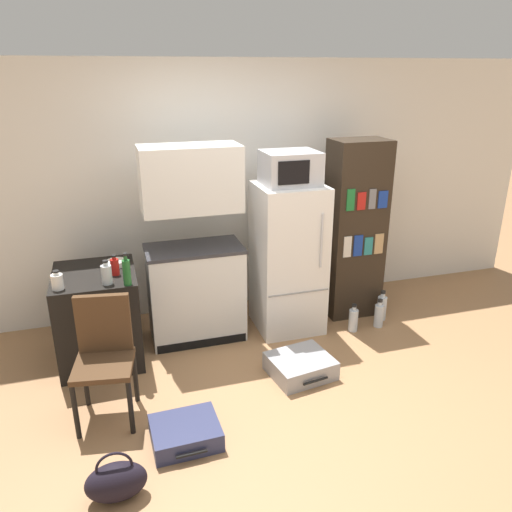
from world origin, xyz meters
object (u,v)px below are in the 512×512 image
Objects in this scene: water_bottle_back at (382,307)px; refrigerator at (288,258)px; bottle_clear_short at (107,274)px; chair at (104,348)px; kitchen_hutch at (194,255)px; suitcase_large_flat at (185,433)px; bottle_milk_white at (57,281)px; microwave at (290,168)px; bottle_ketchup_red at (115,266)px; water_bottle_middle at (353,320)px; suitcase_small_flat at (300,366)px; bottle_green_tall at (127,272)px; bookshelf at (355,230)px; bowl at (116,263)px; handbag at (116,481)px; water_bottle_front at (379,315)px; side_table at (99,316)px.

refrigerator is at bearing 170.09° from water_bottle_back.
chair is at bearing -97.05° from bottle_clear_short.
refrigerator reaches higher than chair.
suitcase_large_flat is (-0.35, -1.41, -0.75)m from kitchen_hutch.
refrigerator is at bearing 11.73° from bottle_clear_short.
suitcase_large_flat is (0.77, -1.01, -0.79)m from bottle_milk_white.
microwave is 2.14m from bottle_milk_white.
kitchen_hutch is at bearing 18.08° from bottle_ketchup_red.
chair is (-1.70, -0.86, -0.18)m from refrigerator.
water_bottle_middle is 0.40m from water_bottle_back.
water_bottle_back is at bearing 26.84° from suitcase_large_flat.
suitcase_small_flat is (-0.18, -0.83, -1.48)m from microwave.
bottle_green_tall reaches higher than bottle_clear_short.
bookshelf is 10.30× the size of bowl.
handbag is 2.67m from water_bottle_middle.
chair reaches higher than bowl.
bottle_clear_short reaches higher than bottle_ketchup_red.
kitchen_hutch is 1.01× the size of bookshelf.
suitcase_small_flat is (1.52, 0.03, -0.45)m from chair.
bottle_green_tall reaches higher than chair.
bookshelf is 0.87m from water_bottle_front.
bottle_milk_white is at bearing 125.72° from suitcase_large_flat.
bookshelf reaches higher than water_bottle_back.
suitcase_large_flat is at bearing -103.87° from kitchen_hutch.
bottle_clear_short is at bearing 110.47° from suitcase_large_flat.
water_bottle_middle is (2.06, 0.11, -0.79)m from bottle_green_tall.
handbag is (-0.14, -1.75, -0.70)m from bowl.
water_bottle_back is at bearing -9.82° from microwave.
side_table is at bearing -177.54° from microwave.
bottle_clear_short is (-0.76, -0.40, 0.07)m from kitchen_hutch.
side_table is 1.66m from handbag.
side_table is 2.62m from water_bottle_front.
bottle_ketchup_red reaches higher than bottle_milk_white.
bowl is at bearing -178.30° from bookshelf.
chair is at bearing -60.27° from bottle_milk_white.
bookshelf is at bearing 36.82° from handbag.
suitcase_large_flat is at bearing -36.81° from chair.
bottle_ketchup_red reaches higher than suitcase_large_flat.
bowl is at bearing 39.99° from bottle_milk_white.
bowl is at bearing 31.14° from side_table.
bottle_ketchup_red is at bearing -173.96° from microwave.
water_bottle_middle is (2.21, 0.05, -0.76)m from bottle_clear_short.
side_table is 2.55× the size of water_bottle_back.
water_bottle_middle is at bearing 1.17° from bottle_clear_short.
suitcase_small_flat is at bearing 24.72° from suitcase_large_flat.
side_table is 0.51m from bottle_ketchup_red.
refrigerator is 2.91× the size of microwave.
bottle_clear_short is 2.34m from water_bottle_middle.
bottle_green_tall reaches higher than water_bottle_front.
bottle_milk_white is 2.68m from water_bottle_middle.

